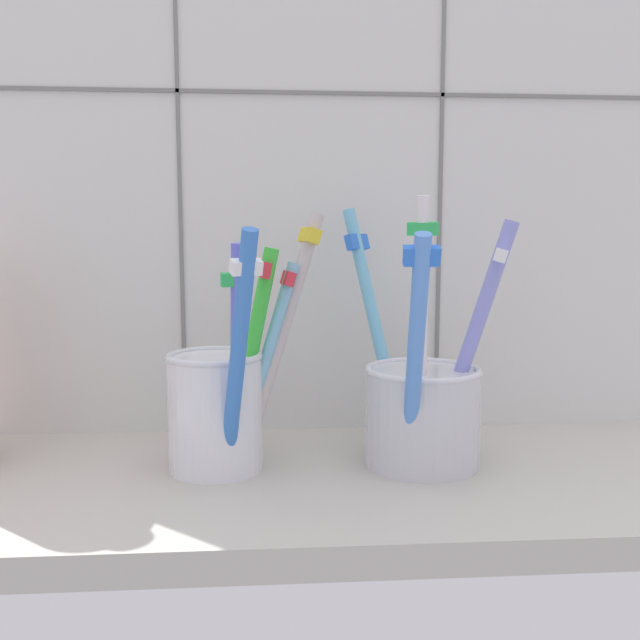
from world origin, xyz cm
name	(u,v)px	position (x,y,z in cm)	size (l,w,h in cm)	color
counter_slab	(322,487)	(0.00, 0.00, 1.00)	(64.00, 22.00, 2.00)	#BCB7AD
tile_wall_back	(311,186)	(0.00, 12.00, 22.50)	(64.00, 2.20, 45.00)	silver
toothbrush_cup_left	(223,398)	(-6.80, 1.40, 7.08)	(11.26, 11.09, 18.00)	white
toothbrush_cup_right	(422,404)	(7.29, 1.49, 6.42)	(11.51, 15.19, 18.94)	silver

